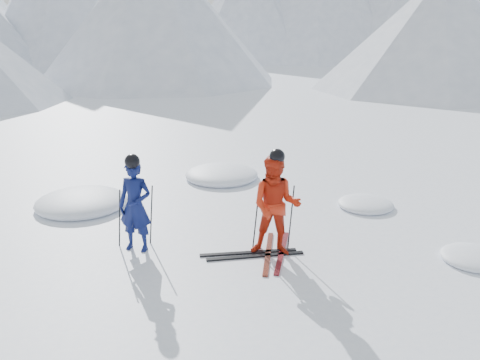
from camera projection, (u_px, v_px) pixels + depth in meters
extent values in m
plane|color=white|center=(330.00, 242.00, 9.31)|extent=(160.00, 160.00, 0.00)
cone|color=#B2BCD1|center=(153.00, 0.00, 55.45)|extent=(17.69, 17.69, 11.93)
cone|color=#B2BCD1|center=(249.00, 3.00, 49.37)|extent=(19.63, 19.63, 10.85)
cone|color=#B2BCD1|center=(438.00, 32.00, 28.63)|extent=(14.00, 14.00, 6.50)
cone|color=#B2BCD1|center=(154.00, 10.00, 32.10)|extent=(16.00, 16.00, 9.00)
imported|color=#0C144A|center=(135.00, 206.00, 8.78)|extent=(0.70, 0.58, 1.64)
imported|color=red|center=(276.00, 206.00, 8.59)|extent=(1.01, 0.87, 1.77)
cylinder|color=black|center=(120.00, 218.00, 8.97)|extent=(0.11, 0.08, 1.09)
cylinder|color=black|center=(151.00, 215.00, 9.13)|extent=(0.11, 0.07, 1.09)
cylinder|color=black|center=(256.00, 217.00, 8.88)|extent=(0.12, 0.09, 1.18)
cylinder|color=black|center=(291.00, 218.00, 8.86)|extent=(0.12, 0.08, 1.18)
cube|color=black|center=(268.00, 253.00, 8.84)|extent=(0.48, 1.68, 0.03)
cube|color=black|center=(282.00, 252.00, 8.87)|extent=(0.59, 1.65, 0.03)
cube|color=black|center=(248.00, 253.00, 8.85)|extent=(1.70, 0.12, 0.03)
cube|color=black|center=(255.00, 256.00, 8.72)|extent=(1.70, 0.18, 0.03)
ellipsoid|color=white|center=(82.00, 206.00, 11.09)|extent=(1.98, 1.98, 0.44)
ellipsoid|color=white|center=(365.00, 207.00, 11.07)|extent=(1.20, 1.20, 0.27)
ellipsoid|color=white|center=(222.00, 178.00, 13.07)|extent=(1.87, 1.87, 0.41)
ellipsoid|color=white|center=(474.00, 260.00, 8.60)|extent=(1.10, 1.10, 0.24)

